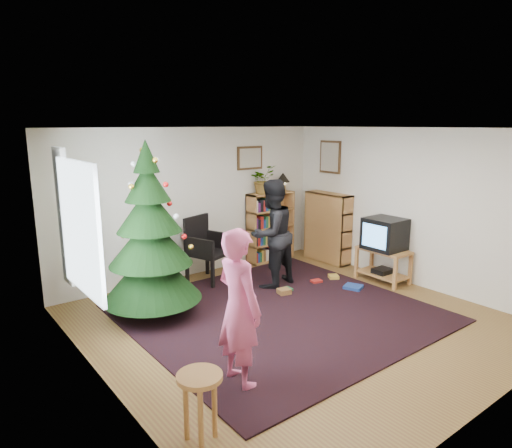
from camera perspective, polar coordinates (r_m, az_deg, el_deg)
floor at (r=6.20m, az=4.71°, el=-11.94°), size 5.00×5.00×0.00m
ceiling at (r=5.65m, az=5.17°, el=11.83°), size 5.00×5.00×0.00m
wall_back at (r=7.78m, az=-7.65°, el=2.67°), size 5.00×0.02×2.50m
wall_front at (r=4.38m, az=27.83°, el=-6.40°), size 5.00×0.02×2.50m
wall_left at (r=4.54m, az=-19.04°, el=-4.96°), size 0.02×5.00×2.50m
wall_right at (r=7.69m, az=18.78°, el=2.00°), size 0.02×5.00×2.50m
rug at (r=6.40m, az=2.87°, el=-11.01°), size 3.80×3.60×0.02m
window_pane at (r=5.05m, az=-21.15°, el=-0.48°), size 0.04×1.20×1.40m
curtain at (r=5.72m, az=-22.83°, el=0.82°), size 0.06×0.35×1.60m
picture_back at (r=8.31m, az=-0.78°, el=8.26°), size 0.55×0.03×0.42m
picture_right at (r=8.66m, az=9.26°, el=8.27°), size 0.03×0.50×0.60m
christmas_tree at (r=6.15m, az=-13.05°, el=-2.65°), size 1.31×1.31×2.37m
bookshelf_back at (r=8.63m, az=1.81°, el=-0.22°), size 0.95×0.30×1.30m
bookshelf_right at (r=8.66m, az=8.95°, el=-0.32°), size 0.30×0.95×1.30m
tv_stand at (r=7.82m, az=15.59°, el=-4.64°), size 0.46×0.83×0.55m
crt_tv at (r=7.69m, az=15.78°, el=-1.18°), size 0.54×0.59×0.51m
armchair at (r=7.59m, az=-6.32°, el=-2.68°), size 0.75×0.77×1.08m
stool at (r=3.89m, az=-7.03°, el=-19.94°), size 0.37×0.37×0.62m
person_standing at (r=4.52m, az=-2.15°, el=-10.43°), size 0.39×0.59×1.60m
person_by_chair at (r=7.17m, az=1.97°, el=-1.24°), size 0.93×0.77×1.72m
potted_plant at (r=8.35m, az=0.79°, el=5.59°), size 0.53×0.47×0.52m
table_lamp at (r=8.67m, az=3.39°, el=5.67°), size 0.26×0.26×0.35m
floor_clutter at (r=7.38m, az=7.42°, el=-7.59°), size 1.32×0.77×0.08m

